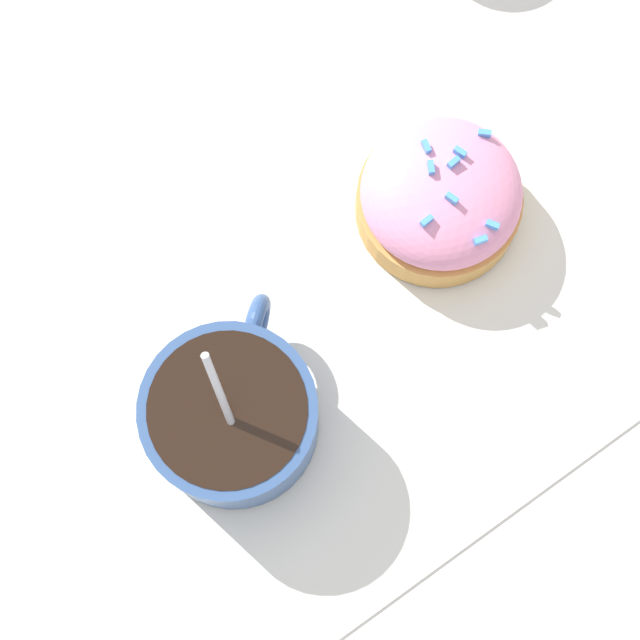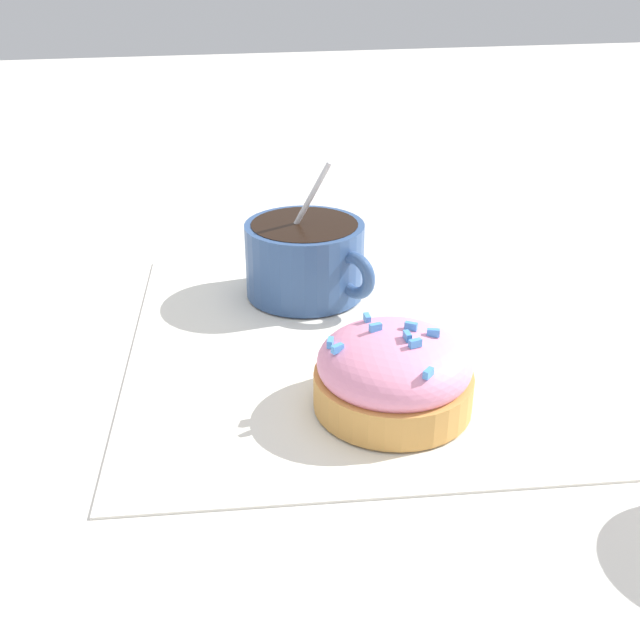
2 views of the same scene
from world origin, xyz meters
name	(u,v)px [view 2 (image 2 of 2)]	position (x,y,z in m)	size (l,w,h in m)	color
ground_plane	(342,345)	(0.00, 0.00, 0.00)	(3.00, 3.00, 0.00)	silver
paper_napkin	(342,343)	(0.00, 0.00, 0.00)	(0.35, 0.31, 0.00)	white
coffee_cup	(306,256)	(-0.08, -0.01, 0.03)	(0.10, 0.09, 0.10)	#335184
frosted_pastry	(394,373)	(0.08, 0.01, 0.02)	(0.09, 0.09, 0.05)	#D19347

